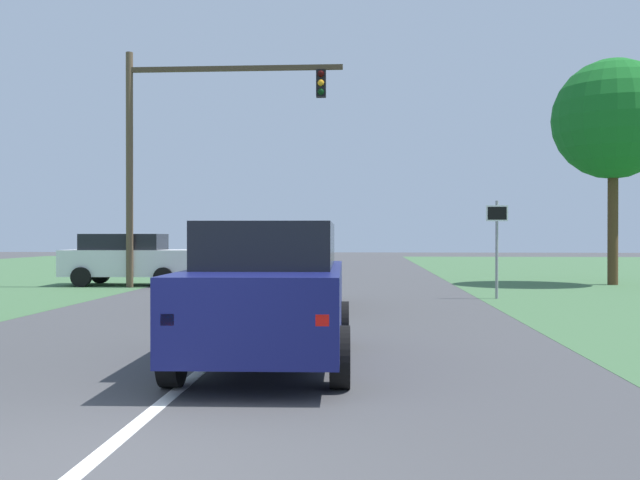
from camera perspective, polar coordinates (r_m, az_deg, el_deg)
The scene contains 7 objects.
ground_plane at distance 15.72m, azimuth -4.20°, elevation -6.05°, with size 120.00×120.00×0.00m, color #424244.
red_suv_near at distance 9.89m, azimuth -3.97°, elevation -3.92°, with size 2.27×4.97×1.93m.
pickup_truck_lead at distance 17.47m, azimuth -3.15°, elevation -2.17°, with size 2.52×5.55×1.92m.
traffic_light at distance 24.95m, azimuth -10.78°, elevation 8.37°, with size 7.36×0.40×7.98m.
keep_moving_sign at distance 20.51m, azimuth 13.85°, elevation 0.29°, with size 0.60×0.09×2.72m.
oak_tree_right at distance 27.94m, azimuth 22.22°, elevation 8.82°, with size 4.26×4.26×8.04m.
crossing_suv_far at distance 26.30m, azimuth -14.89°, elevation -1.41°, with size 4.63×2.26×1.82m.
Camera 1 is at (2.11, -5.30, 1.75)m, focal length 40.36 mm.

